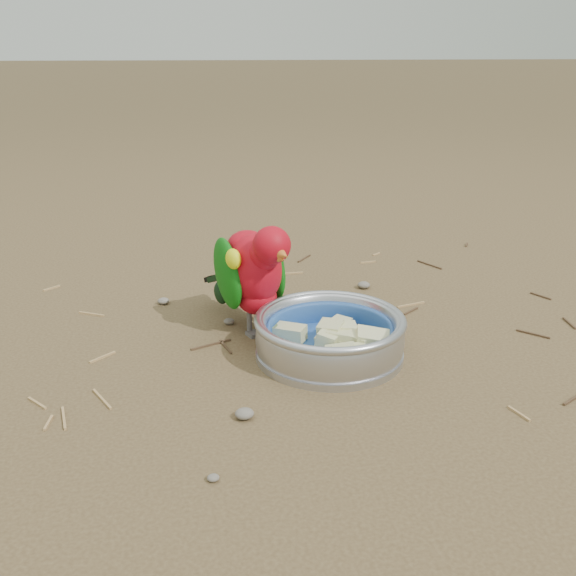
{
  "coord_description": "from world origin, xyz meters",
  "views": [
    {
      "loc": [
        -0.23,
        -0.84,
        0.41
      ],
      "look_at": [
        -0.05,
        0.03,
        0.08
      ],
      "focal_mm": 40.0,
      "sensor_mm": 36.0,
      "label": 1
    }
  ],
  "objects": [
    {
      "name": "lory_parrot",
      "position": [
        -0.1,
        0.06,
        0.09
      ],
      "size": [
        0.17,
        0.23,
        0.17
      ],
      "primitive_type": null,
      "rotation": [
        0.0,
        0.0,
        -2.78
      ],
      "color": "#AF0917",
      "rests_on": "ground"
    },
    {
      "name": "bowl_wall",
      "position": [
        -0.01,
        -0.05,
        0.04
      ],
      "size": [
        0.21,
        0.21,
        0.04
      ],
      "primitive_type": null,
      "color": "#B2B2BA",
      "rests_on": "food_bowl"
    },
    {
      "name": "ground_debris",
      "position": [
        0.01,
        0.08,
        0.0
      ],
      "size": [
        0.9,
        0.8,
        0.01
      ],
      "primitive_type": null,
      "color": "tan",
      "rests_on": "ground"
    },
    {
      "name": "fruit_wedges",
      "position": [
        -0.01,
        -0.05,
        0.03
      ],
      "size": [
        0.13,
        0.13,
        0.03
      ],
      "primitive_type": null,
      "color": "beige",
      "rests_on": "food_bowl"
    },
    {
      "name": "food_bowl",
      "position": [
        -0.01,
        -0.05,
        0.01
      ],
      "size": [
        0.21,
        0.21,
        0.02
      ],
      "primitive_type": "cylinder",
      "color": "#B2B2BA",
      "rests_on": "ground"
    },
    {
      "name": "ground",
      "position": [
        0.0,
        0.0,
        0.0
      ],
      "size": [
        60.0,
        60.0,
        0.0
      ],
      "primitive_type": "plane",
      "color": "brown"
    }
  ]
}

